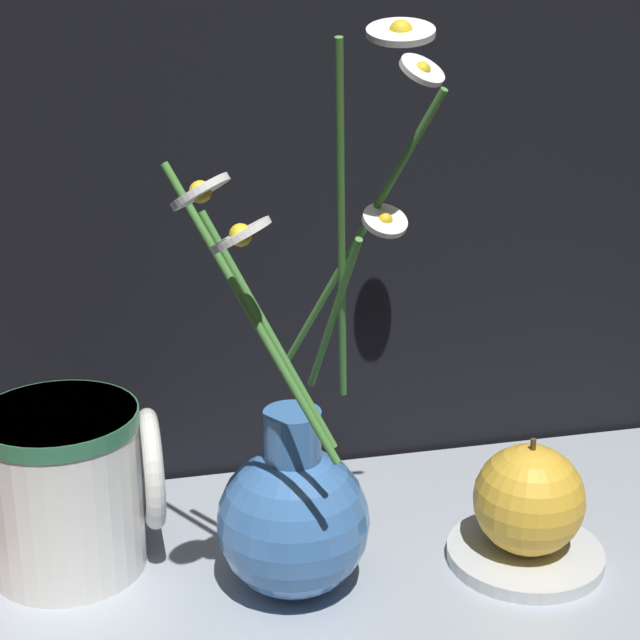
# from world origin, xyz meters

# --- Properties ---
(ground_plane) EXTENTS (6.00, 6.00, 0.00)m
(ground_plane) POSITION_xyz_m (0.00, 0.00, 0.00)
(ground_plane) COLOR black
(shelf) EXTENTS (0.80, 0.34, 0.01)m
(shelf) POSITION_xyz_m (0.00, 0.00, 0.01)
(shelf) COLOR #9EA8B2
(shelf) RESTS_ON ground_plane
(vase_with_flowers) EXTENTS (0.22, 0.21, 0.39)m
(vase_with_flowers) POSITION_xyz_m (-0.03, -0.01, 0.08)
(vase_with_flowers) COLOR #3F72B7
(vase_with_flowers) RESTS_ON shelf
(ceramic_pitcher) EXTENTS (0.14, 0.11, 0.13)m
(ceramic_pitcher) POSITION_xyz_m (-0.18, 0.06, 0.08)
(ceramic_pitcher) COLOR white
(ceramic_pitcher) RESTS_ON shelf
(saucer_plate) EXTENTS (0.12, 0.12, 0.01)m
(saucer_plate) POSITION_xyz_m (0.14, -0.01, 0.02)
(saucer_plate) COLOR silver
(saucer_plate) RESTS_ON shelf
(orange_fruit) EXTENTS (0.08, 0.08, 0.09)m
(orange_fruit) POSITION_xyz_m (0.14, -0.01, 0.06)
(orange_fruit) COLOR gold
(orange_fruit) RESTS_ON saucer_plate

